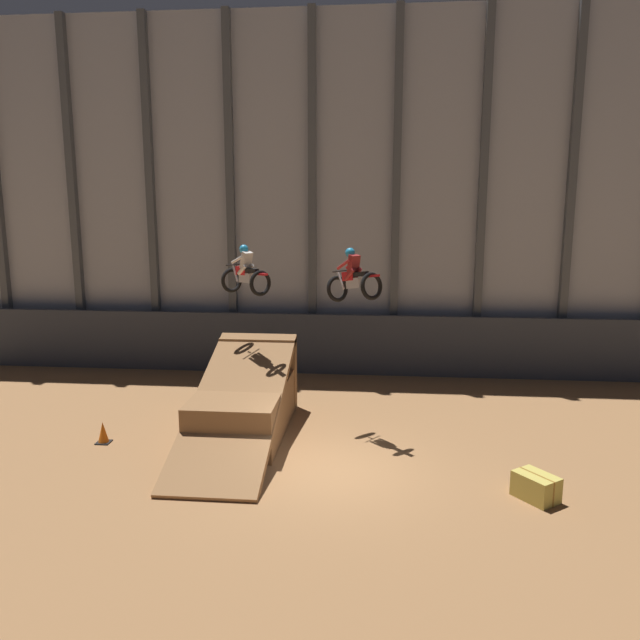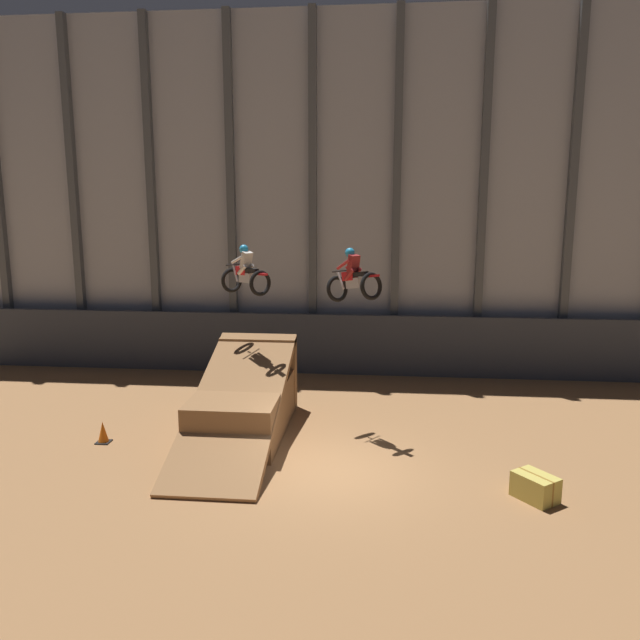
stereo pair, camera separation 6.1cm
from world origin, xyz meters
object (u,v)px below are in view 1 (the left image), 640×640
Objects in this scene: hay_bale_trackside at (536,487)px; traffic_cone_near_ramp at (103,433)px; rider_bike_right_air at (353,279)px; dirt_ramp at (246,402)px; rider_bike_left_air at (246,274)px.

traffic_cone_near_ramp is at bearing 168.53° from hay_bale_trackside.
rider_bike_right_air is 6.85m from hay_bale_trackside.
rider_bike_left_air is (-0.20, 1.25, 3.45)m from dirt_ramp.
rider_bike_left_air is 2.81× the size of traffic_cone_near_ramp.
traffic_cone_near_ramp is 10.87m from hay_bale_trackside.
rider_bike_left_air is at bearing 118.49° from rider_bike_right_air.
dirt_ramp reaches higher than hay_bale_trackside.
rider_bike_right_air is 2.87× the size of traffic_cone_near_ramp.
dirt_ramp is 3.90× the size of rider_bike_right_air.
dirt_ramp is at bearing -129.36° from rider_bike_left_air.
rider_bike_left_air is 1.51× the size of hay_bale_trackside.
traffic_cone_near_ramp is (-3.56, -1.34, -0.52)m from dirt_ramp.
rider_bike_right_air is (3.16, -1.01, 0.01)m from rider_bike_left_air.
rider_bike_left_air is at bearing 37.62° from traffic_cone_near_ramp.
dirt_ramp is at bearing 140.95° from rider_bike_right_air.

